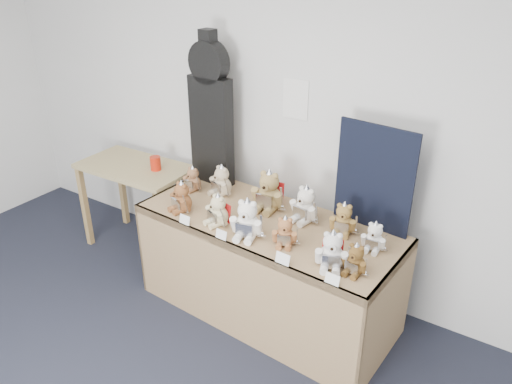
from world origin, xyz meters
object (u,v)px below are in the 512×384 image
Objects in this scene: teddy_back_centre_right at (305,206)px; teddy_back_right at (343,220)px; teddy_back_left at (221,182)px; guitar_case at (211,112)px; teddy_back_centre_left at (269,192)px; teddy_front_end at (355,260)px; teddy_back_far_left at (193,180)px; teddy_front_far_left at (181,198)px; teddy_front_centre at (247,220)px; side_table at (136,179)px; teddy_front_left at (218,211)px; red_cup at (156,163)px; display_table at (261,246)px; teddy_front_right at (285,232)px; teddy_front_far_right at (332,252)px; teddy_back_end at (374,238)px.

teddy_back_right is (0.30, -0.01, -0.02)m from teddy_back_centre_right.
teddy_back_left is 0.75m from teddy_back_centre_right.
guitar_case is 0.81m from teddy_back_centre_left.
teddy_front_end is 1.02× the size of teddy_back_far_left.
teddy_front_centre is (0.61, -0.04, 0.02)m from teddy_front_far_left.
teddy_front_left reaches higher than side_table.
red_cup is 0.47× the size of teddy_front_far_left.
teddy_back_left is (0.20, -0.16, -0.49)m from guitar_case.
teddy_front_left is (-0.27, -0.14, 0.27)m from display_table.
teddy_front_centre is at bearing -82.06° from teddy_back_centre_left.
teddy_front_far_right is at bearing -33.21° from teddy_front_right.
teddy_back_centre_left reaches higher than teddy_front_end.
teddy_front_far_left is 0.34m from teddy_front_left.
teddy_front_far_right is at bearing 14.71° from teddy_front_left.
teddy_back_centre_left is at bearing 82.13° from teddy_front_left.
teddy_front_left reaches higher than display_table.
teddy_front_centre is 0.67m from teddy_back_left.
teddy_front_left is 0.47m from teddy_back_left.
teddy_back_centre_left is (1.16, -0.03, 0.05)m from red_cup.
teddy_front_centre is at bearing 158.35° from teddy_front_far_right.
teddy_front_centre is 0.27m from teddy_front_right.
guitar_case is at bearing 127.05° from teddy_front_centre.
side_table is 1.04m from guitar_case.
teddy_front_end is 1.58m from teddy_back_far_left.
teddy_back_left is (0.72, -0.02, 0.02)m from red_cup.
teddy_back_far_left is at bearing 133.77° from teddy_front_far_left.
teddy_back_centre_right is (1.70, -0.00, 0.22)m from side_table.
teddy_back_far_left is at bearing -96.75° from guitar_case.
teddy_front_end is (2.25, -0.41, 0.19)m from side_table.
red_cup is 0.41× the size of teddy_back_centre_right.
teddy_front_far_right is 1.26× the size of teddy_back_end.
display_table is at bearing -169.71° from teddy_back_right.
teddy_front_left is 0.27m from teddy_front_centre.
display_table is 0.65m from teddy_back_left.
teddy_front_end is (1.04, -0.03, -0.01)m from teddy_front_left.
teddy_back_left is at bearing 170.26° from teddy_back_end.
teddy_front_far_left reaches higher than teddy_back_right.
teddy_front_centre is 0.46m from teddy_back_centre_right.
teddy_back_right is at bearing -1.72° from side_table.
red_cup is at bearing 6.67° from side_table.
teddy_back_left is (-1.30, 0.42, 0.02)m from teddy_front_end.
teddy_back_end is (0.25, -0.09, -0.01)m from teddy_back_right.
teddy_front_right is at bearing -22.17° from display_table.
teddy_front_centre reaches higher than teddy_back_far_left.
teddy_front_centre reaches higher than teddy_front_far_left.
side_table is 3.62× the size of teddy_front_far_right.
teddy_back_far_left is (-1.54, 0.36, -0.00)m from teddy_front_end.
guitar_case is at bearing 156.88° from teddy_back_left.
side_table is 0.73m from teddy_back_far_left.
teddy_front_right is at bearing -3.66° from teddy_front_centre.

